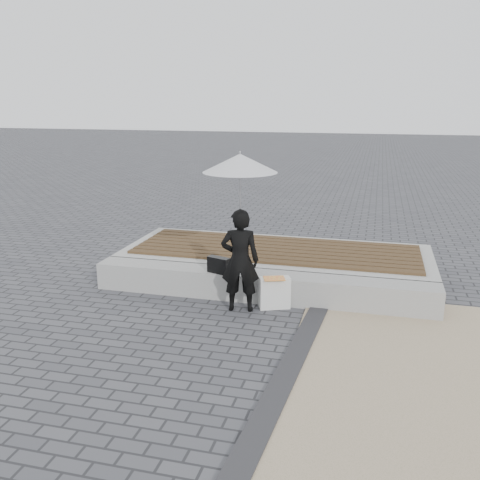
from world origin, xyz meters
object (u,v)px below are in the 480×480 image
woman (240,260)px  parasol (240,163)px  handbag (219,265)px  canvas_tote (275,293)px  seating_ledge (260,286)px

woman → parasol: bearing=86.8°
woman → handbag: 0.54m
handbag → canvas_tote: (0.84, -0.12, -0.30)m
seating_ledge → canvas_tote: canvas_tote is taller
woman → parasol: size_ratio=1.14×
seating_ledge → woman: bearing=-111.0°
parasol → handbag: 1.59m
woman → canvas_tote: bearing=-167.2°
seating_ledge → parasol: 1.89m
woman → seating_ledge: bearing=-121.3°
parasol → canvas_tote: parasol is taller
parasol → handbag: size_ratio=3.74×
woman → canvas_tote: size_ratio=3.21×
seating_ledge → canvas_tote: size_ratio=11.25×
seating_ledge → handbag: handbag is taller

